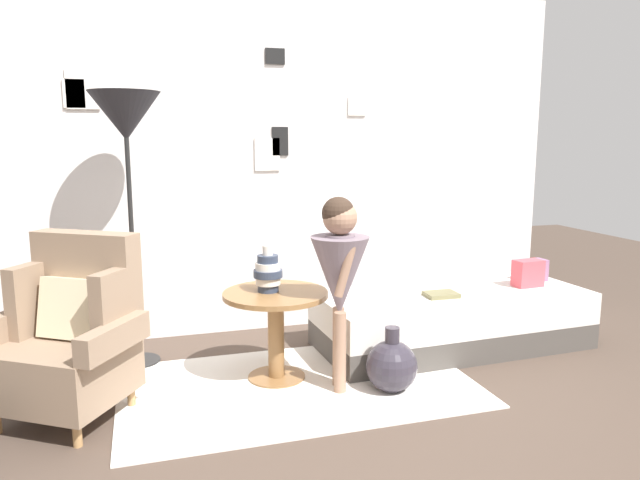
# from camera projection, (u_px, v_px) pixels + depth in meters

# --- Properties ---
(ground_plane) EXTENTS (12.00, 12.00, 0.00)m
(ground_plane) POSITION_uv_depth(u_px,v_px,m) (347.00, 446.00, 2.84)
(ground_plane) COLOR #4C3D33
(gallery_wall) EXTENTS (4.80, 0.12, 2.60)m
(gallery_wall) POSITION_uv_depth(u_px,v_px,m) (263.00, 161.00, 4.46)
(gallery_wall) COLOR silver
(gallery_wall) RESTS_ON ground
(rug) EXTENTS (2.08, 1.25, 0.01)m
(rug) POSITION_uv_depth(u_px,v_px,m) (298.00, 385.00, 3.53)
(rug) COLOR silver
(rug) RESTS_ON ground
(armchair) EXTENTS (0.90, 0.85, 0.97)m
(armchair) POSITION_uv_depth(u_px,v_px,m) (71.00, 336.00, 3.11)
(armchair) COLOR tan
(armchair) RESTS_ON ground
(daybed) EXTENTS (1.93, 0.88, 0.40)m
(daybed) POSITION_uv_depth(u_px,v_px,m) (452.00, 319.00, 4.20)
(daybed) COLOR #4C4742
(daybed) RESTS_ON ground
(pillow_head) EXTENTS (0.17, 0.13, 0.16)m
(pillow_head) POSITION_uv_depth(u_px,v_px,m) (535.00, 270.00, 4.49)
(pillow_head) COLOR gray
(pillow_head) RESTS_ON daybed
(pillow_mid) EXTENTS (0.22, 0.14, 0.20)m
(pillow_mid) POSITION_uv_depth(u_px,v_px,m) (528.00, 273.00, 4.30)
(pillow_mid) COLOR #D64C56
(pillow_mid) RESTS_ON daybed
(side_table) EXTENTS (0.64, 0.64, 0.55)m
(side_table) POSITION_uv_depth(u_px,v_px,m) (276.00, 316.00, 3.58)
(side_table) COLOR olive
(side_table) RESTS_ON ground
(vase_striped) EXTENTS (0.18, 0.18, 0.28)m
(vase_striped) POSITION_uv_depth(u_px,v_px,m) (268.00, 272.00, 3.54)
(vase_striped) COLOR #2D384C
(vase_striped) RESTS_ON side_table
(floor_lamp) EXTENTS (0.44, 0.44, 1.76)m
(floor_lamp) POSITION_uv_depth(u_px,v_px,m) (126.00, 126.00, 3.65)
(floor_lamp) COLOR black
(floor_lamp) RESTS_ON ground
(person_child) EXTENTS (0.34, 0.34, 1.15)m
(person_child) POSITION_uv_depth(u_px,v_px,m) (340.00, 268.00, 3.37)
(person_child) COLOR #A37A60
(person_child) RESTS_ON ground
(book_on_daybed) EXTENTS (0.22, 0.17, 0.03)m
(book_on_daybed) POSITION_uv_depth(u_px,v_px,m) (441.00, 295.00, 4.03)
(book_on_daybed) COLOR olive
(book_on_daybed) RESTS_ON daybed
(demijohn_near) EXTENTS (0.30, 0.30, 0.39)m
(demijohn_near) POSITION_uv_depth(u_px,v_px,m) (392.00, 366.00, 3.45)
(demijohn_near) COLOR #332D38
(demijohn_near) RESTS_ON ground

